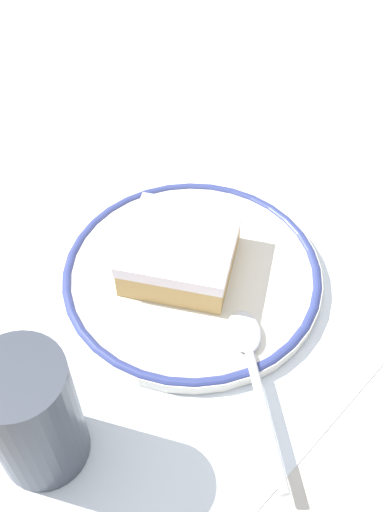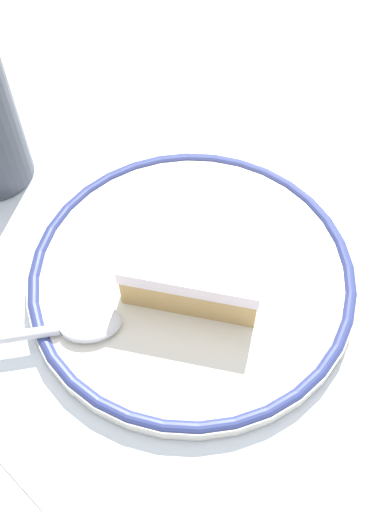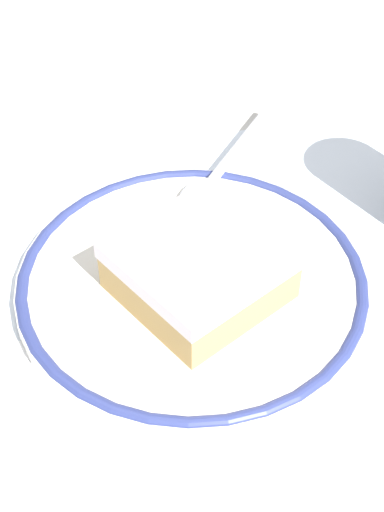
# 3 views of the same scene
# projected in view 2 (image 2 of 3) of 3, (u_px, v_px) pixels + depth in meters

# --- Properties ---
(ground_plane) EXTENTS (2.40, 2.40, 0.00)m
(ground_plane) POSITION_uv_depth(u_px,v_px,m) (252.00, 296.00, 0.42)
(ground_plane) COLOR #B7B2A8
(placemat) EXTENTS (0.56, 0.37, 0.00)m
(placemat) POSITION_uv_depth(u_px,v_px,m) (252.00, 296.00, 0.42)
(placemat) COLOR silver
(placemat) RESTS_ON ground_plane
(plate) EXTENTS (0.22, 0.22, 0.01)m
(plate) POSITION_uv_depth(u_px,v_px,m) (192.00, 275.00, 0.42)
(plate) COLOR silver
(plate) RESTS_ON placemat
(cake_slice) EXTENTS (0.12, 0.12, 0.04)m
(cake_slice) POSITION_uv_depth(u_px,v_px,m) (201.00, 245.00, 0.40)
(cake_slice) COLOR tan
(cake_slice) RESTS_ON plate
(spoon) EXTENTS (0.10, 0.13, 0.01)m
(spoon) POSITION_uv_depth(u_px,v_px,m) (47.00, 331.00, 0.38)
(spoon) COLOR silver
(spoon) RESTS_ON plate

